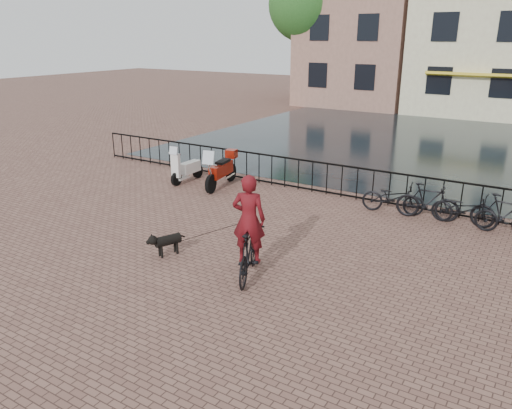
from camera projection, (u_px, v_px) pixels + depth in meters
The scene contains 14 objects.
ground at pixel (169, 311), 9.12m from camera, with size 100.00×100.00×0.00m, color brown.
canal_water at pixel (420, 144), 23.01m from camera, with size 20.00×20.00×0.00m, color black.
railing at pixel (342, 181), 15.38m from camera, with size 20.00×0.05×1.02m.
canal_house_left at pixel (369, 10), 34.88m from camera, with size 7.50×9.00×12.80m.
canal_house_mid at pixel (492, 16), 31.04m from camera, with size 8.00×9.50×11.80m.
tree_far_left at pixel (305, 4), 34.12m from camera, with size 5.04×5.04×9.27m.
cyclist at pixel (249, 233), 10.11m from camera, with size 1.18×1.96×2.59m.
dog at pixel (168, 243), 11.38m from camera, with size 0.59×0.89×0.58m.
motorcycle at pixel (221, 166), 16.34m from camera, with size 0.80×2.05×1.43m.
scooter at pixel (187, 162), 16.94m from camera, with size 0.44×1.48×1.37m.
parked_bike_0 at pixel (393, 198), 14.01m from camera, with size 0.60×1.72×0.90m, color black.
parked_bike_1 at pixel (428, 202), 13.52m from camera, with size 0.47×1.66×1.00m, color black.
parked_bike_2 at pixel (464, 210), 13.06m from camera, with size 0.60×1.72×0.90m, color black.
parked_bike_3 at pixel (504, 214), 12.57m from camera, with size 0.47×1.66×1.00m, color black.
Camera 1 is at (5.58, -5.94, 4.81)m, focal length 35.00 mm.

